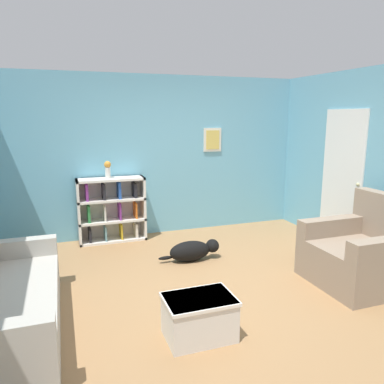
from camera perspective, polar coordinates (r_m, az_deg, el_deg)
ground_plane at (r=4.49m, az=1.75°, el=-14.24°), size 14.00×14.00×0.00m
wall_back at (r=6.23m, az=-5.67°, el=5.48°), size 5.60×0.13×2.60m
wall_right at (r=5.56m, az=27.13°, el=3.46°), size 0.16×5.00×2.60m
couch at (r=3.88m, az=-27.27°, el=-14.91°), size 0.85×2.01×0.85m
bookshelf at (r=6.03m, az=-12.15°, el=-2.61°), size 1.04×0.33×1.01m
recliner_chair at (r=4.90m, az=24.65°, el=-8.55°), size 1.04×1.03×1.04m
coffee_table at (r=3.50m, az=1.11°, el=-18.37°), size 0.62×0.44×0.38m
dog at (r=5.18m, az=0.13°, el=-8.90°), size 0.86×0.25×0.28m
vase at (r=5.88m, az=-12.73°, el=3.51°), size 0.10×0.10×0.27m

